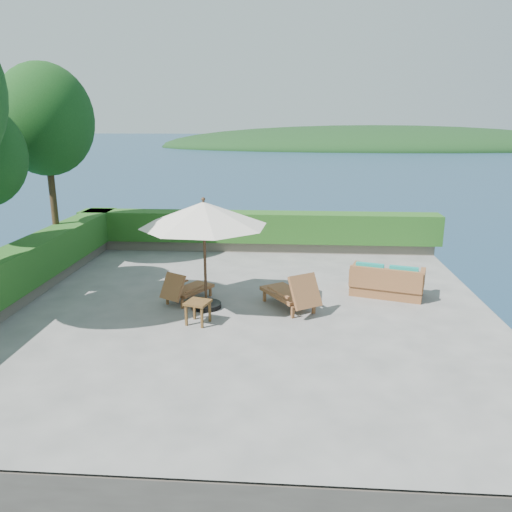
# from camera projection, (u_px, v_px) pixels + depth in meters

# --- Properties ---
(ground) EXTENTS (12.00, 12.00, 0.00)m
(ground) POSITION_uv_depth(u_px,v_px,m) (241.00, 308.00, 12.08)
(ground) COLOR gray
(ground) RESTS_ON ground
(foundation) EXTENTS (12.00, 12.00, 3.00)m
(foundation) POSITION_uv_depth(u_px,v_px,m) (242.00, 366.00, 12.48)
(foundation) COLOR #574F45
(foundation) RESTS_ON ocean
(ocean) EXTENTS (600.00, 600.00, 0.00)m
(ocean) POSITION_uv_depth(u_px,v_px,m) (242.00, 417.00, 12.86)
(ocean) COLOR #182E4D
(ocean) RESTS_ON ground
(offshore_island) EXTENTS (126.00, 57.60, 12.60)m
(offshore_island) POSITION_uv_depth(u_px,v_px,m) (373.00, 147.00, 145.96)
(offshore_island) COLOR black
(offshore_island) RESTS_ON ocean
(planter_wall_far) EXTENTS (12.00, 0.60, 0.36)m
(planter_wall_far) POSITION_uv_depth(u_px,v_px,m) (257.00, 245.00, 17.42)
(planter_wall_far) COLOR #6F6758
(planter_wall_far) RESTS_ON ground
(planter_wall_left) EXTENTS (0.60, 12.00, 0.36)m
(planter_wall_left) POSITION_uv_depth(u_px,v_px,m) (18.00, 296.00, 12.41)
(planter_wall_left) COLOR #6F6758
(planter_wall_left) RESTS_ON ground
(hedge_far) EXTENTS (12.40, 0.90, 1.00)m
(hedge_far) POSITION_uv_depth(u_px,v_px,m) (257.00, 227.00, 17.25)
(hedge_far) COLOR #1D4614
(hedge_far) RESTS_ON planter_wall_far
(hedge_left) EXTENTS (0.90, 12.40, 1.00)m
(hedge_left) POSITION_uv_depth(u_px,v_px,m) (14.00, 270.00, 12.23)
(hedge_left) COLOR #1D4614
(hedge_left) RESTS_ON planter_wall_left
(tree_far) EXTENTS (2.80, 2.80, 6.03)m
(tree_far) POSITION_uv_depth(u_px,v_px,m) (45.00, 120.00, 14.41)
(tree_far) COLOR #433119
(tree_far) RESTS_ON ground
(patio_umbrella) EXTENTS (3.81, 3.81, 2.70)m
(patio_umbrella) POSITION_uv_depth(u_px,v_px,m) (204.00, 215.00, 11.52)
(patio_umbrella) COLOR black
(patio_umbrella) RESTS_ON ground
(lounge_left) EXTENTS (1.22, 1.52, 0.82)m
(lounge_left) POSITION_uv_depth(u_px,v_px,m) (185.00, 289.00, 12.43)
(lounge_left) COLOR brown
(lounge_left) RESTS_ON ground
(lounge_right) EXTENTS (1.53, 1.81, 0.99)m
(lounge_right) POSITION_uv_depth(u_px,v_px,m) (292.00, 293.00, 11.90)
(lounge_right) COLOR brown
(lounge_right) RESTS_ON ground
(side_table) EXTENTS (0.62, 0.62, 0.53)m
(side_table) POSITION_uv_depth(u_px,v_px,m) (198.00, 305.00, 11.05)
(side_table) COLOR brown
(side_table) RESTS_ON ground
(wicker_loveseat) EXTENTS (2.01, 1.43, 0.90)m
(wicker_loveseat) POSITION_uv_depth(u_px,v_px,m) (387.00, 283.00, 12.86)
(wicker_loveseat) COLOR brown
(wicker_loveseat) RESTS_ON ground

